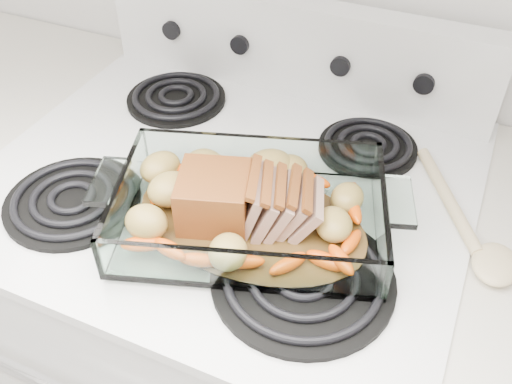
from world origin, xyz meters
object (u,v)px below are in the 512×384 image
at_px(counter_left, 0,247).
at_px(pork_roast, 238,198).
at_px(electric_range, 235,334).
at_px(baking_dish, 250,215).

distance_m(counter_left, pork_roast, 0.90).
height_order(electric_range, pork_roast, electric_range).
relative_size(electric_range, counter_left, 1.20).
bearing_deg(baking_dish, counter_left, 154.46).
relative_size(electric_range, baking_dish, 2.96).
relative_size(counter_left, baking_dish, 2.47).
bearing_deg(pork_roast, baking_dish, 21.31).
xyz_separation_m(electric_range, pork_roast, (0.06, -0.10, 0.51)).
height_order(electric_range, counter_left, electric_range).
height_order(counter_left, pork_roast, pork_roast).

